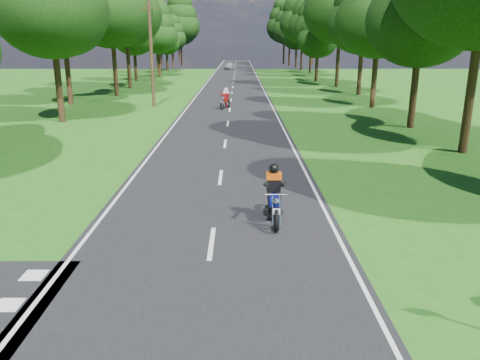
{
  "coord_description": "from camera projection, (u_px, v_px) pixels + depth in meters",
  "views": [
    {
      "loc": [
        0.7,
        -8.93,
        4.95
      ],
      "look_at": [
        0.73,
        4.0,
        1.1
      ],
      "focal_mm": 35.0,
      "sensor_mm": 36.0,
      "label": 1
    }
  ],
  "objects": [
    {
      "name": "rider_far_red",
      "position": [
        225.0,
        98.0,
        35.48
      ],
      "size": [
        1.12,
        1.95,
        1.55
      ],
      "primitive_type": null,
      "rotation": [
        0.0,
        0.0,
        -0.29
      ],
      "color": "#A11D0C",
      "rests_on": "main_road"
    },
    {
      "name": "road_markings",
      "position": [
        232.0,
        84.0,
        56.09
      ],
      "size": [
        7.4,
        140.0,
        0.01
      ],
      "color": "silver",
      "rests_on": "main_road"
    },
    {
      "name": "main_road",
      "position": [
        233.0,
        83.0,
        57.89
      ],
      "size": [
        7.0,
        140.0,
        0.02
      ],
      "primitive_type": "cube",
      "color": "black",
      "rests_on": "ground"
    },
    {
      "name": "ground",
      "position": [
        206.0,
        283.0,
        9.97
      ],
      "size": [
        160.0,
        160.0,
        0.0
      ],
      "primitive_type": "plane",
      "color": "#1C6015",
      "rests_on": "ground"
    },
    {
      "name": "treeline",
      "position": [
        244.0,
        16.0,
        65.18
      ],
      "size": [
        40.0,
        115.35,
        14.78
      ],
      "color": "black",
      "rests_on": "ground"
    },
    {
      "name": "telegraph_pole",
      "position": [
        151.0,
        53.0,
        35.63
      ],
      "size": [
        1.2,
        0.26,
        8.0
      ],
      "color": "#382616",
      "rests_on": "ground"
    },
    {
      "name": "distant_car",
      "position": [
        230.0,
        66.0,
        84.23
      ],
      "size": [
        2.51,
        3.93,
        1.25
      ],
      "primitive_type": "imported",
      "rotation": [
        0.0,
        0.0,
        -0.31
      ],
      "color": "silver",
      "rests_on": "main_road"
    },
    {
      "name": "rider_near_blue",
      "position": [
        274.0,
        193.0,
        13.17
      ],
      "size": [
        0.66,
        1.95,
        1.63
      ],
      "primitive_type": null,
      "rotation": [
        0.0,
        0.0,
        0.0
      ],
      "color": "#0D1493",
      "rests_on": "main_road"
    }
  ]
}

